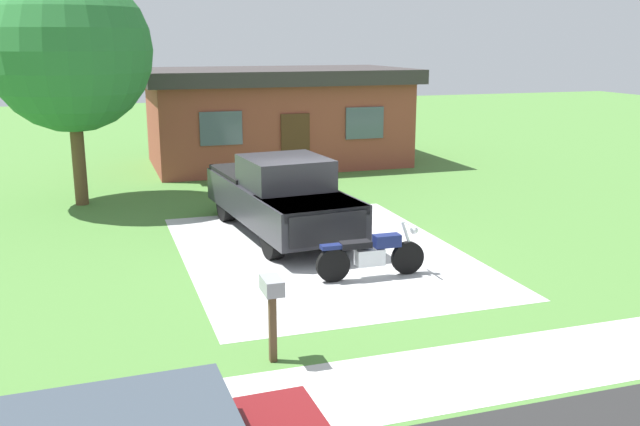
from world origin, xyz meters
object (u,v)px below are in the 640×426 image
at_px(pickup_truck, 279,194).
at_px(neighbor_house, 276,116).
at_px(motorcycle, 372,254).
at_px(shade_tree, 70,51).
at_px(mailbox, 272,297).

bearing_deg(pickup_truck, neighbor_house, 75.67).
distance_m(motorcycle, neighbor_house, 13.42).
distance_m(pickup_truck, neighbor_house, 9.90).
distance_m(pickup_truck, shade_tree, 7.26).
bearing_deg(shade_tree, pickup_truck, -45.97).
xyz_separation_m(shade_tree, neighbor_house, (6.94, 4.90, -2.43)).
bearing_deg(mailbox, motorcycle, 47.31).
relative_size(motorcycle, neighbor_house, 0.23).
distance_m(shade_tree, neighbor_house, 8.84).
bearing_deg(motorcycle, shade_tree, 122.74).
xyz_separation_m(pickup_truck, mailbox, (-1.85, -6.67, 0.03)).
bearing_deg(shade_tree, neighbor_house, 35.20).
xyz_separation_m(mailbox, neighbor_house, (4.29, 16.22, 0.81)).
height_order(mailbox, neighbor_house, neighbor_house).
bearing_deg(shade_tree, mailbox, -76.82).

